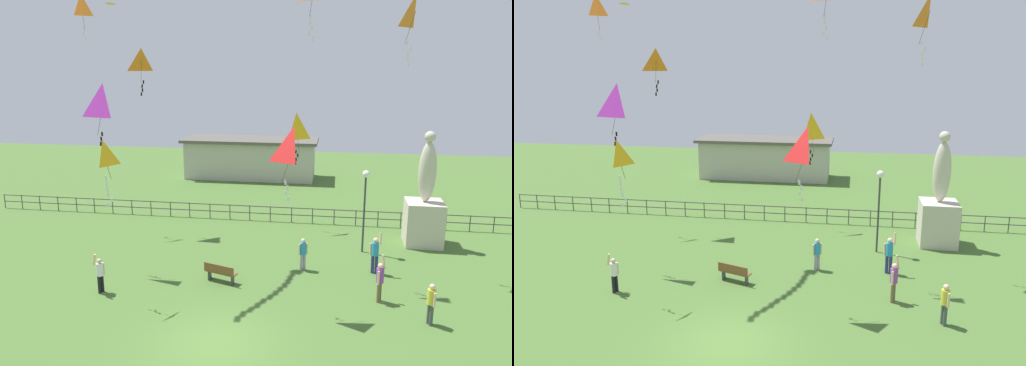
{
  "view_description": "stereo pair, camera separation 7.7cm",
  "coord_description": "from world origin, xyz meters",
  "views": [
    {
      "loc": [
        3.89,
        -14.82,
        9.31
      ],
      "look_at": [
        0.58,
        5.21,
        4.5
      ],
      "focal_mm": 34.65,
      "sensor_mm": 36.0,
      "label": 1
    },
    {
      "loc": [
        3.97,
        -14.81,
        9.31
      ],
      "look_at": [
        0.58,
        5.21,
        4.5
      ],
      "focal_mm": 34.65,
      "sensor_mm": 36.0,
      "label": 2
    }
  ],
  "objects": [
    {
      "name": "person_3",
      "position": [
        7.52,
        2.57,
        0.93
      ],
      "size": [
        0.3,
        0.46,
        1.61
      ],
      "color": "#3F4C47",
      "rests_on": "ground_plane"
    },
    {
      "name": "statue_monument",
      "position": [
        8.61,
        11.38,
        1.8
      ],
      "size": [
        1.91,
        1.91,
        6.08
      ],
      "color": "beige",
      "rests_on": "ground_plane"
    },
    {
      "name": "person_0",
      "position": [
        2.53,
        6.86,
        0.89
      ],
      "size": [
        0.42,
        0.29,
        1.54
      ],
      "color": "#99999E",
      "rests_on": "ground_plane"
    },
    {
      "name": "kite_4",
      "position": [
        -6.84,
        11.63,
        9.57
      ],
      "size": [
        1.05,
        0.94,
        2.57
      ],
      "color": "orange"
    },
    {
      "name": "lamppost",
      "position": [
        5.39,
        9.66,
        3.13
      ],
      "size": [
        0.36,
        0.36,
        4.28
      ],
      "color": "#38383D",
      "rests_on": "ground_plane"
    },
    {
      "name": "person_4",
      "position": [
        -5.68,
        3.07,
        0.9
      ],
      "size": [
        0.38,
        0.44,
        1.79
      ],
      "color": "black",
      "rests_on": "ground_plane"
    },
    {
      "name": "park_bench",
      "position": [
        -0.97,
        4.9,
        0.46
      ],
      "size": [
        1.55,
        0.88,
        0.85
      ],
      "color": "brown",
      "rests_on": "ground_plane"
    },
    {
      "name": "waterfront_railing",
      "position": [
        -0.42,
        14.0,
        0.62
      ],
      "size": [
        36.04,
        0.06,
        0.95
      ],
      "color": "#4C4742",
      "rests_on": "ground_plane"
    },
    {
      "name": "pavilion_building",
      "position": [
        -3.32,
        26.0,
        1.7
      ],
      "size": [
        11.33,
        4.21,
        3.35
      ],
      "color": "#B7B2A3",
      "rests_on": "ground_plane"
    },
    {
      "name": "kite_6",
      "position": [
        -5.0,
        2.8,
        5.89
      ],
      "size": [
        0.7,
        0.84,
        2.66
      ],
      "color": "yellow"
    },
    {
      "name": "ground_plane",
      "position": [
        0.0,
        0.0,
        0.0
      ],
      "size": [
        80.0,
        80.0,
        0.0
      ],
      "primitive_type": "plane",
      "color": "#476B2D"
    },
    {
      "name": "kite_1",
      "position": [
        2.29,
        3.63,
        6.3
      ],
      "size": [
        1.13,
        1.27,
        2.75
      ],
      "color": "red"
    },
    {
      "name": "person_1",
      "position": [
        5.81,
        7.0,
        1.01
      ],
      "size": [
        0.52,
        0.36,
        2.02
      ],
      "color": "navy",
      "rests_on": "ground_plane"
    },
    {
      "name": "kite_3",
      "position": [
        7.01,
        8.24,
        11.53
      ],
      "size": [
        0.92,
        1.03,
        3.02
      ],
      "color": "orange"
    },
    {
      "name": "kite_5",
      "position": [
        1.57,
        13.44,
        5.89
      ],
      "size": [
        1.1,
        0.92,
        2.97
      ],
      "color": "yellow"
    },
    {
      "name": "kite_2",
      "position": [
        -6.58,
        6.28,
        7.7
      ],
      "size": [
        1.3,
        0.97,
        3.42
      ],
      "color": "#B22DB2"
    },
    {
      "name": "person_2",
      "position": [
        5.81,
        4.14,
        0.98
      ],
      "size": [
        0.38,
        0.48,
        1.95
      ],
      "color": "brown",
      "rests_on": "ground_plane"
    },
    {
      "name": "kite_0",
      "position": [
        -10.54,
        12.39,
        12.5
      ],
      "size": [
        1.0,
        1.04,
        2.44
      ],
      "color": "orange"
    }
  ]
}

